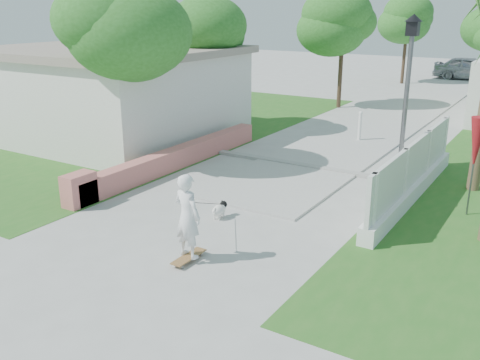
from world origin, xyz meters
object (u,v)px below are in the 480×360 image
Objects in this scene: street_lamp at (406,98)px; dog at (220,209)px; skateboarder at (199,207)px; parked_car at (470,69)px; patio_umbrella at (476,144)px; bollard at (360,125)px.

dog is at bearing -124.29° from street_lamp.
street_lamp is 6.24m from skateboarder.
skateboarder reaches higher than dog.
skateboarder is 0.61× the size of parked_car.
dog is (-4.76, -3.19, -1.48)m from patio_umbrella.
parked_car is at bearing 89.04° from bollard.
dog is (-2.86, -4.19, -2.22)m from street_lamp.
skateboarder is 4.83× the size of dog.
dog is at bearing -64.89° from skateboarder.
bollard reaches higher than dog.
street_lamp is 4.07× the size of bollard.
patio_umbrella is at bearing -125.53° from skateboarder.
bollard is 1.94× the size of dog.
dog is (-0.16, -8.69, -0.37)m from bollard.
bollard is at bearing 129.91° from patio_umbrella.
street_lamp reaches higher than parked_car.
parked_car is (0.11, 29.70, -0.01)m from skateboarder.
parked_car reaches higher than dog.
street_lamp reaches higher than skateboarder.
bollard is at bearing 179.82° from parked_car.
parked_car is (0.49, 28.41, 0.55)m from dog.
bollard is at bearing 120.96° from street_lamp.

